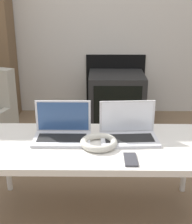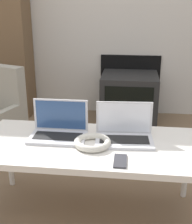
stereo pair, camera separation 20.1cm
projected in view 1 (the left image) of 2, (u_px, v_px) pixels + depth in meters
table at (95, 149)px, 1.77m from camera, size 1.27×0.58×0.48m
laptop_left at (62, 130)px, 1.81m from camera, size 0.33×0.20×0.21m
laptop_right at (128, 131)px, 1.80m from camera, size 0.34×0.23×0.21m
headphones at (99, 142)px, 1.72m from camera, size 0.21×0.21×0.04m
phone at (131, 159)px, 1.57m from camera, size 0.07×0.13×0.01m
tv at (116, 97)px, 3.29m from camera, size 0.57×0.53×0.51m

